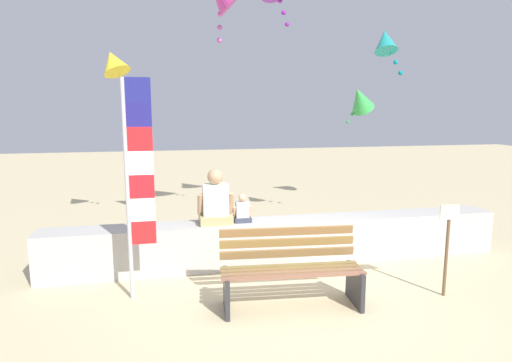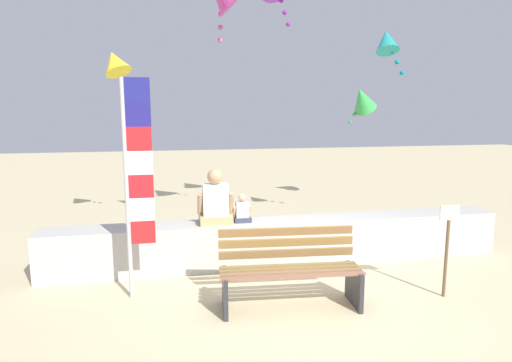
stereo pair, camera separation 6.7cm
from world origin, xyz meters
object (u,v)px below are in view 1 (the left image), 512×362
person_child (242,211)px  kite_green (360,99)px  park_bench (291,271)px  person_adult (215,202)px  kite_teal (386,41)px  flag_banner (135,175)px  kite_yellow (114,63)px  sign_post (447,242)px

person_child → kite_green: kite_green is taller
park_bench → person_child: (-0.32, 1.41, 0.41)m
person_adult → kite_teal: size_ratio=0.95×
person_adult → flag_banner: (-1.04, -0.84, 0.55)m
flag_banner → kite_green: bearing=41.4°
person_child → flag_banner: bearing=-149.6°
person_adult → kite_yellow: kite_yellow is taller
person_adult → kite_yellow: size_ratio=0.76×
park_bench → kite_teal: size_ratio=2.03×
person_child → kite_teal: kite_teal is taller
kite_teal → sign_post: 3.85m
park_bench → kite_green: size_ratio=1.75×
person_child → kite_green: (3.42, 3.44, 1.70)m
kite_yellow → kite_green: bearing=13.4°
park_bench → person_child: size_ratio=4.04×
person_child → kite_green: bearing=45.2°
kite_teal → person_child: bearing=-158.6°
kite_green → sign_post: (-1.15, -5.02, -1.84)m
person_adult → kite_green: bearing=42.1°
park_bench → kite_yellow: (-2.23, 3.59, 2.70)m
flag_banner → kite_teal: 4.97m
park_bench → sign_post: sign_post is taller
person_adult → person_child: person_adult is taller
kite_green → kite_teal: bearing=-106.2°
flag_banner → kite_teal: size_ratio=3.19×
person_child → kite_yellow: kite_yellow is taller
kite_teal → park_bench: bearing=-134.1°
sign_post → kite_teal: bearing=80.0°
sign_post → person_adult: bearing=149.3°
park_bench → person_adult: 1.68m
kite_teal → kite_green: size_ratio=0.86×
park_bench → sign_post: size_ratio=1.46×
person_child → sign_post: (2.26, -1.58, -0.14)m
kite_teal → kite_yellow: size_ratio=0.80×
person_adult → kite_green: kite_green is taller
flag_banner → sign_post: flag_banner is taller
kite_yellow → kite_teal: bearing=-13.4°
flag_banner → person_child: bearing=30.4°
park_bench → kite_teal: 4.60m
park_bench → kite_yellow: 5.01m
kite_teal → kite_yellow: 4.78m
park_bench → flag_banner: flag_banner is taller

